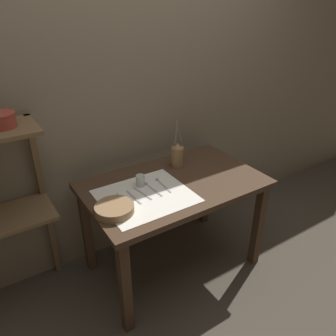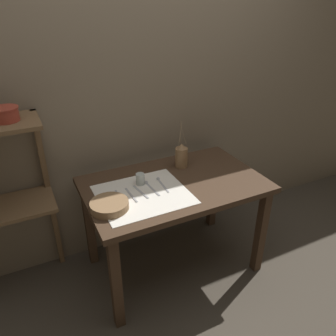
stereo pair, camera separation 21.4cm
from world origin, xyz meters
name	(u,v)px [view 1 (the left image)]	position (x,y,z in m)	size (l,w,h in m)	color
ground_plane	(173,263)	(0.00, 0.00, 0.00)	(12.00, 12.00, 0.00)	#473F35
stone_wall_back	(137,98)	(0.00, 0.48, 1.20)	(7.00, 0.06, 2.40)	#7A6B56
wooden_table	(174,194)	(0.00, 0.00, 0.64)	(1.21, 0.75, 0.74)	#422D1E
linen_cloth	(146,196)	(-0.25, -0.05, 0.74)	(0.56, 0.50, 0.00)	white
pitcher_with_flowers	(177,155)	(0.15, 0.19, 0.82)	(0.09, 0.09, 0.35)	olive
wooden_bowl	(115,209)	(-0.49, -0.11, 0.76)	(0.23, 0.23, 0.05)	#8E6B47
glass_tumbler_near	(140,181)	(-0.22, 0.07, 0.78)	(0.06, 0.06, 0.08)	#B7C1BC
fork_outer	(121,201)	(-0.40, -0.02, 0.74)	(0.03, 0.18, 0.00)	#A8A8AD
fork_inner	(134,197)	(-0.32, -0.03, 0.74)	(0.02, 0.19, 0.00)	#A8A8AD
knife_center	(143,193)	(-0.25, -0.02, 0.74)	(0.04, 0.18, 0.00)	#A8A8AD
spoon_inner	(149,186)	(-0.17, 0.03, 0.74)	(0.03, 0.20, 0.02)	#A8A8AD
spoon_outer	(160,182)	(-0.09, 0.04, 0.74)	(0.03, 0.20, 0.02)	#A8A8AD
metal_pot_small	(1,120)	(-0.93, 0.26, 1.28)	(0.15, 0.15, 0.08)	#9E3828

